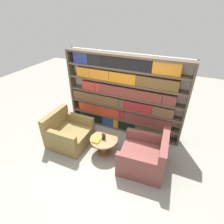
# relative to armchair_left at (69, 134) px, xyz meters

# --- Properties ---
(ground_plane) EXTENTS (14.00, 14.00, 0.00)m
(ground_plane) POSITION_rel_armchair_left_xyz_m (1.05, -0.31, -0.28)
(ground_plane) COLOR gray
(bookshelf) EXTENTS (3.15, 0.30, 2.13)m
(bookshelf) POSITION_rel_armchair_left_xyz_m (1.04, 1.14, 0.77)
(bookshelf) COLOR silver
(bookshelf) RESTS_ON ground_plane
(armchair_left) EXTENTS (0.95, 0.94, 0.84)m
(armchair_left) POSITION_rel_armchair_left_xyz_m (0.00, 0.00, 0.00)
(armchair_left) COLOR olive
(armchair_left) RESTS_ON ground_plane
(armchair_right) EXTENTS (1.01, 1.00, 0.84)m
(armchair_right) POSITION_rel_armchair_left_xyz_m (1.99, 0.00, 0.00)
(armchair_right) COLOR brown
(armchair_right) RESTS_ON ground_plane
(coffee_table) EXTENTS (0.65, 0.65, 0.42)m
(coffee_table) POSITION_rel_armchair_left_xyz_m (0.99, 0.03, 0.02)
(coffee_table) COLOR brown
(coffee_table) RESTS_ON ground_plane
(table_sign) EXTENTS (0.09, 0.06, 0.16)m
(table_sign) POSITION_rel_armchair_left_xyz_m (0.99, 0.03, 0.21)
(table_sign) COLOR black
(table_sign) RESTS_ON coffee_table
(stray_book) EXTENTS (0.18, 0.28, 0.03)m
(stray_book) POSITION_rel_armchair_left_xyz_m (0.86, -0.05, 0.15)
(stray_book) COLOR orange
(stray_book) RESTS_ON coffee_table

